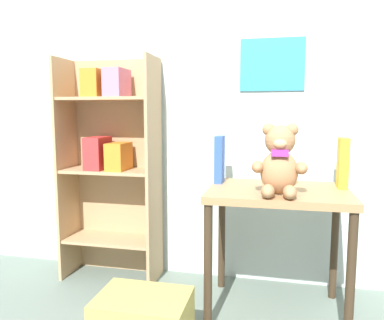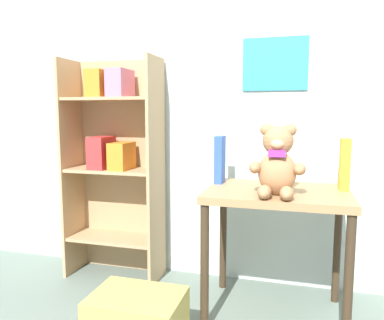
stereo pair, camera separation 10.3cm
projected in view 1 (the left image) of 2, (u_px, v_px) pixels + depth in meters
wall_back at (269, 71)px, 2.16m from camera, size 4.80×0.07×2.50m
bookshelf_side at (112, 156)px, 2.27m from camera, size 0.58×0.27×1.33m
display_table at (278, 208)px, 1.85m from camera, size 0.68×0.51×0.64m
teddy_bear at (279, 162)px, 1.70m from camera, size 0.25×0.23×0.33m
book_standing_blue at (219, 159)px, 1.99m from camera, size 0.04×0.10×0.25m
book_standing_green at (279, 165)px, 1.91m from camera, size 0.04×0.11×0.22m
book_standing_yellow at (343, 163)px, 1.85m from camera, size 0.05×0.12×0.25m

